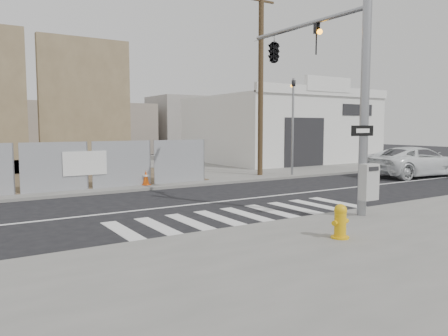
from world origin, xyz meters
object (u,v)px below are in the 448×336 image
signal_pole (300,66)px  traffic_cone_d (146,178)px  auto_shop (280,129)px  suv (416,162)px  fire_hydrant (340,221)px

signal_pole → traffic_cone_d: signal_pole is taller
signal_pole → auto_shop: size_ratio=0.58×
auto_shop → suv: (-0.04, -11.80, -1.72)m
auto_shop → suv: bearing=-90.2°
fire_hydrant → suv: size_ratio=0.14×
suv → fire_hydrant: bearing=125.4°
signal_pole → fire_hydrant: bearing=-120.7°
signal_pole → auto_shop: 19.04m
signal_pole → traffic_cone_d: (-2.83, 6.98, -4.34)m
fire_hydrant → traffic_cone_d: bearing=73.0°
signal_pole → auto_shop: (11.50, 15.01, -2.25)m
signal_pole → auto_shop: signal_pole is taller
fire_hydrant → traffic_cone_d: size_ratio=1.23×
signal_pole → traffic_cone_d: bearing=112.0°
signal_pole → suv: (11.46, 3.21, -3.96)m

